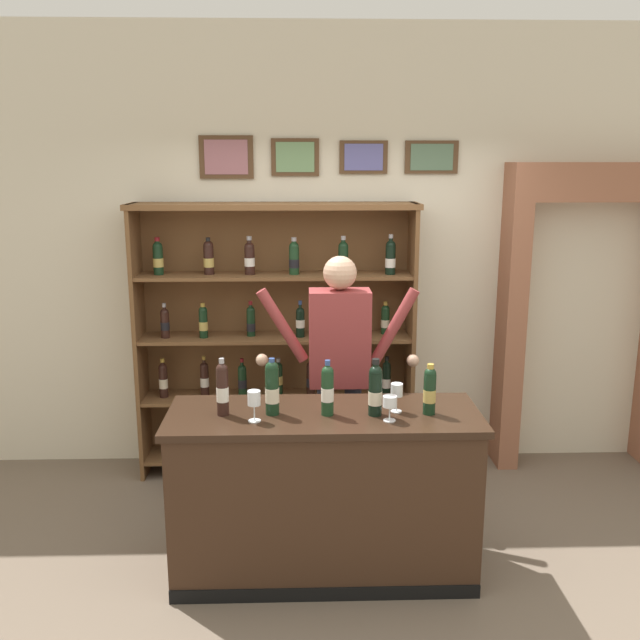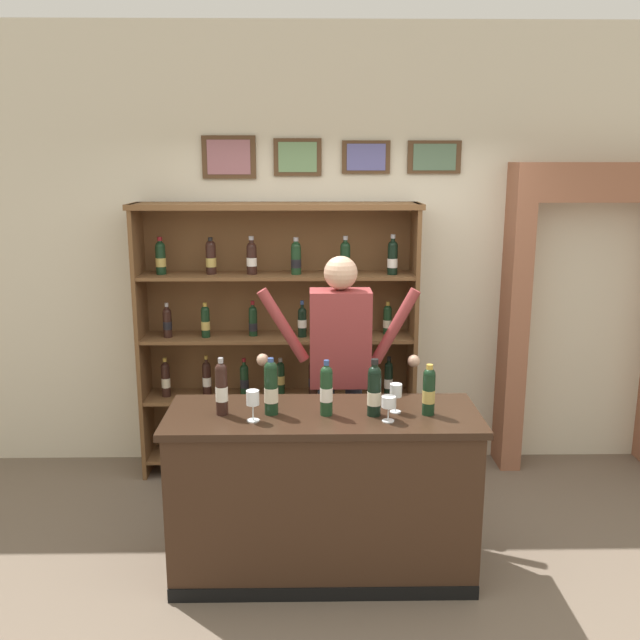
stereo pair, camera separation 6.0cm
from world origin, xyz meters
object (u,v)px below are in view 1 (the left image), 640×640
at_px(shopkeeper, 339,359).
at_px(wine_glass_left, 254,399).
at_px(wine_shelf, 276,331).
at_px(tasting_counter, 324,493).
at_px(wine_glass_center, 390,403).
at_px(tasting_bottle_chianti, 222,388).
at_px(tasting_bottle_grappa, 272,387).
at_px(tasting_bottle_bianco, 327,389).
at_px(tasting_bottle_prosecco, 430,390).
at_px(wine_glass_spare, 397,391).
at_px(tasting_bottle_vin_santo, 375,389).

xyz_separation_m(shopkeeper, wine_glass_left, (-0.50, -0.78, 0.01)).
bearing_deg(shopkeeper, wine_shelf, 120.28).
relative_size(tasting_counter, wine_glass_center, 12.40).
distance_m(tasting_bottle_chianti, tasting_bottle_grappa, 0.27).
relative_size(wine_shelf, tasting_bottle_bianco, 6.66).
height_order(tasting_bottle_bianco, wine_glass_left, tasting_bottle_bianco).
bearing_deg(wine_glass_center, shopkeeper, 105.61).
xyz_separation_m(tasting_bottle_prosecco, wine_glass_spare, (-0.18, 0.04, -0.02)).
xyz_separation_m(wine_shelf, wine_glass_center, (0.65, -1.54, -0.02)).
xyz_separation_m(tasting_counter, wine_glass_spare, (0.40, -0.00, 0.60)).
distance_m(shopkeeper, wine_glass_spare, 0.72).
distance_m(wine_shelf, tasting_bottle_vin_santo, 1.56).
relative_size(tasting_bottle_vin_santo, wine_glass_spare, 1.95).
relative_size(tasting_counter, tasting_bottle_bianco, 5.58).
distance_m(tasting_bottle_chianti, tasting_bottle_vin_santo, 0.83).
bearing_deg(tasting_bottle_chianti, wine_glass_spare, 0.94).
xyz_separation_m(tasting_bottle_vin_santo, wine_glass_left, (-0.65, -0.08, -0.02)).
xyz_separation_m(wine_glass_center, wine_glass_spare, (0.06, 0.14, 0.02)).
bearing_deg(wine_glass_center, tasting_bottle_bianco, 162.55).
height_order(wine_shelf, wine_glass_spare, wine_shelf).
relative_size(wine_shelf, tasting_counter, 1.19).
relative_size(tasting_bottle_bianco, wine_glass_spare, 1.90).
bearing_deg(tasting_counter, tasting_bottle_bianco, -59.79).
height_order(tasting_counter, wine_glass_left, wine_glass_left).
bearing_deg(wine_shelf, tasting_bottle_bianco, -77.20).
height_order(wine_shelf, tasting_bottle_grappa, wine_shelf).
height_order(wine_glass_left, wine_glass_spare, wine_glass_left).
bearing_deg(tasting_bottle_vin_santo, tasting_bottle_grappa, 176.98).
relative_size(tasting_bottle_chianti, wine_glass_center, 2.30).
relative_size(wine_glass_left, wine_glass_center, 1.22).
relative_size(wine_shelf, tasting_bottle_prosecco, 7.27).
distance_m(shopkeeper, tasting_bottle_chianti, 0.96).
relative_size(wine_glass_center, wine_glass_spare, 0.86).
bearing_deg(tasting_bottle_grappa, shopkeeper, 58.95).
distance_m(tasting_bottle_prosecco, wine_glass_left, 0.96).
height_order(wine_glass_center, wine_glass_spare, wine_glass_spare).
bearing_deg(wine_glass_spare, shopkeeper, 112.78).
bearing_deg(tasting_bottle_grappa, tasting_counter, 2.66).
bearing_deg(tasting_bottle_chianti, tasting_bottle_prosecco, -0.99).
bearing_deg(wine_shelf, wine_glass_center, -66.94).
bearing_deg(wine_glass_spare, tasting_counter, 180.00).
height_order(wine_glass_left, wine_glass_center, wine_glass_left).
bearing_deg(tasting_bottle_chianti, tasting_bottle_grappa, 0.55).
height_order(tasting_bottle_bianco, wine_glass_spare, tasting_bottle_bianco).
xyz_separation_m(tasting_bottle_chianti, tasting_bottle_grappa, (0.27, 0.00, 0.00)).
height_order(tasting_counter, tasting_bottle_vin_santo, tasting_bottle_vin_santo).
bearing_deg(tasting_counter, wine_glass_center, -21.29).
distance_m(tasting_bottle_chianti, tasting_bottle_bianco, 0.57).
height_order(tasting_counter, shopkeeper, shopkeeper).
xyz_separation_m(shopkeeper, tasting_bottle_bianco, (-0.11, -0.70, 0.03)).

